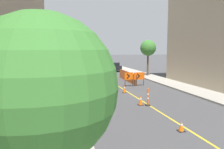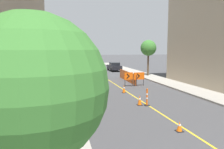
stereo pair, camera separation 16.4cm
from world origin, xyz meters
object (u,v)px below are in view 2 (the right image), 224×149
parked_car_curb_mid (114,67)px  traffic_cone_fifth (124,89)px  arrow_barricade_primary (129,77)px  parked_car_curb_near (79,72)px  delineator_post_rear (147,98)px  street_tree_left_near (33,89)px  parking_meter_near_curb (72,91)px  street_tree_right_near (148,48)px  parking_meter_far_curb (69,78)px  traffic_cone_third (179,127)px  traffic_cone_fourth (140,100)px  arrow_barricade_secondary (139,76)px

parked_car_curb_mid → traffic_cone_fifth: bearing=-102.5°
arrow_barricade_primary → parked_car_curb_near: (-4.46, 8.78, -0.25)m
delineator_post_rear → street_tree_left_near: 12.64m
arrow_barricade_primary → parking_meter_near_curb: (-6.25, -6.89, 0.02)m
arrow_barricade_primary → street_tree_right_near: (5.38, 7.63, 3.05)m
delineator_post_rear → parking_meter_far_curb: (-5.12, 7.29, 0.62)m
parked_car_curb_mid → street_tree_left_near: (-9.92, -34.91, 2.56)m
delineator_post_rear → parked_car_curb_mid: (3.64, 24.30, 0.26)m
parked_car_curb_near → street_tree_left_near: size_ratio=0.99×
traffic_cone_third → delineator_post_rear: size_ratio=0.40×
delineator_post_rear → parked_car_curb_near: size_ratio=0.28×
traffic_cone_fourth → parked_car_curb_near: (-2.89, 16.36, 0.44)m
traffic_cone_fifth → arrow_barricade_primary: (1.42, 3.08, 0.69)m
parking_meter_near_curb → street_tree_right_near: bearing=51.3°
parking_meter_far_curb → arrow_barricade_secondary: bearing=5.0°
delineator_post_rear → street_tree_right_near: size_ratio=0.24×
parking_meter_near_curb → street_tree_right_near: (11.62, 14.52, 3.03)m
traffic_cone_third → parking_meter_near_curb: 7.60m
parked_car_curb_near → parking_meter_far_curb: bearing=-99.2°
parking_meter_far_curb → street_tree_left_near: 18.06m
traffic_cone_fifth → traffic_cone_third: bearing=-90.2°
traffic_cone_fifth → street_tree_left_near: 16.74m
arrow_barricade_primary → street_tree_left_near: 19.99m
parked_car_curb_mid → street_tree_right_near: (2.86, -8.86, 3.31)m
delineator_post_rear → traffic_cone_third: bearing=-93.9°
street_tree_right_near → parked_car_curb_near: bearing=173.4°
traffic_cone_third → arrow_barricade_secondary: (2.67, 12.86, 0.80)m
arrow_barricade_secondary → street_tree_left_near: (-8.62, -18.55, 2.32)m
arrow_barricade_primary → parking_meter_far_curb: bearing=-179.4°
arrow_barricade_secondary → parked_car_curb_mid: bearing=80.4°
traffic_cone_fifth → delineator_post_rear: 4.75m
arrow_barricade_primary → parking_meter_near_curb: size_ratio=1.15×
traffic_cone_fifth → parked_car_curb_mid: (3.94, 19.57, 0.43)m
traffic_cone_third → street_tree_right_near: size_ratio=0.10×
parking_meter_far_curb → street_tree_right_near: 14.50m
parking_meter_far_curb → parking_meter_near_curb: bearing=-90.0°
street_tree_left_near → traffic_cone_fifth: bearing=68.7°
parked_car_curb_near → parking_meter_far_curb: size_ratio=3.03×
street_tree_right_near → arrow_barricade_primary: bearing=-125.2°
delineator_post_rear → arrow_barricade_secondary: 8.29m
delineator_post_rear → arrow_barricade_primary: 7.91m
arrow_barricade_primary → parked_car_curb_mid: (2.52, 16.49, -0.25)m
traffic_cone_third → parking_meter_near_curb: size_ratio=0.38×
arrow_barricade_secondary → parking_meter_near_curb: arrow_barricade_secondary is taller
arrow_barricade_secondary → delineator_post_rear: bearing=-111.5°
traffic_cone_fifth → arrow_barricade_secondary: arrow_barricade_secondary is taller
arrow_barricade_secondary → parking_meter_far_curb: size_ratio=1.03×
arrow_barricade_secondary → parking_meter_far_curb: (-7.46, -0.66, 0.12)m
parked_car_curb_mid → street_tree_left_near: street_tree_left_near is taller
street_tree_left_near → parking_meter_far_curb: bearing=86.3°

